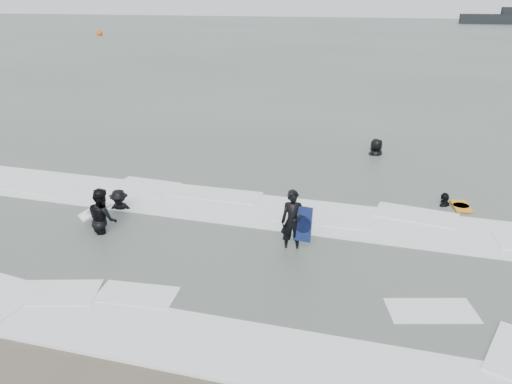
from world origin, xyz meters
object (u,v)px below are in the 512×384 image
(surfer_breaker, at_px, (120,212))
(surfer_right_far, at_px, (376,156))
(surfer_centre, at_px, (292,250))
(surfer_right_near, at_px, (444,206))
(surfer_wading, at_px, (105,232))
(buoy, at_px, (100,33))

(surfer_breaker, bearing_deg, surfer_right_far, 33.23)
(surfer_centre, distance_m, surfer_right_near, 6.06)
(surfer_breaker, distance_m, surfer_right_near, 10.60)
(surfer_wading, height_order, buoy, buoy)
(surfer_breaker, xyz_separation_m, buoy, (-43.30, 66.16, 0.42))
(surfer_breaker, distance_m, buoy, 79.07)
(surfer_centre, bearing_deg, surfer_right_far, 66.96)
(buoy, bearing_deg, surfer_breaker, -56.80)
(surfer_wading, bearing_deg, surfer_centre, -137.57)
(surfer_right_far, bearing_deg, surfer_breaker, 3.49)
(surfer_breaker, bearing_deg, surfer_right_near, 3.47)
(surfer_breaker, height_order, surfer_right_far, surfer_right_far)
(surfer_right_near, xyz_separation_m, buoy, (-53.32, 62.72, 0.42))
(surfer_centre, height_order, surfer_breaker, surfer_centre)
(surfer_breaker, height_order, surfer_right_near, surfer_right_near)
(surfer_right_far, bearing_deg, surfer_right_near, 71.57)
(surfer_right_near, distance_m, surfer_right_far, 5.67)
(surfer_wading, bearing_deg, surfer_breaker, -39.30)
(surfer_wading, height_order, surfer_breaker, surfer_wading)
(surfer_breaker, relative_size, surfer_right_far, 0.84)
(surfer_wading, relative_size, surfer_breaker, 1.19)
(surfer_centre, xyz_separation_m, surfer_right_near, (4.15, 4.41, 0.00))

